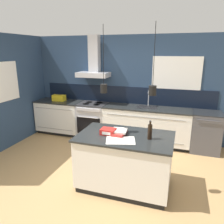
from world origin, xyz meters
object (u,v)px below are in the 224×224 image
book_stack (119,132)px  dishwasher (205,132)px  red_supply_box (108,131)px  yellow_toolbox (59,98)px  oven_range (93,120)px  bottle_on_island (150,131)px

book_stack → dishwasher: bearing=51.2°
book_stack → red_supply_box: (-0.18, -0.06, 0.01)m
dishwasher → yellow_toolbox: 3.77m
book_stack → yellow_toolbox: (-2.24, 1.85, 0.05)m
oven_range → yellow_toolbox: (-0.99, 0.00, 0.54)m
red_supply_box → yellow_toolbox: bearing=137.3°
book_stack → yellow_toolbox: bearing=140.5°
dishwasher → bottle_on_island: size_ratio=3.07×
yellow_toolbox → dishwasher: bearing=-0.0°
dishwasher → book_stack: 2.43m
bottle_on_island → book_stack: 0.51m
dishwasher → yellow_toolbox: size_ratio=2.68×
bottle_on_island → yellow_toolbox: bottle_on_island is taller
yellow_toolbox → oven_range: bearing=-0.3°
oven_range → bottle_on_island: bottle_on_island is taller
yellow_toolbox → book_stack: bearing=-39.5°
bottle_on_island → red_supply_box: (-0.67, -0.00, -0.08)m
dishwasher → yellow_toolbox: (-3.74, 0.00, 0.54)m
dishwasher → bottle_on_island: 2.23m
dishwasher → book_stack: size_ratio=2.73×
bottle_on_island → yellow_toolbox: bearing=145.2°
oven_range → yellow_toolbox: size_ratio=2.68×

